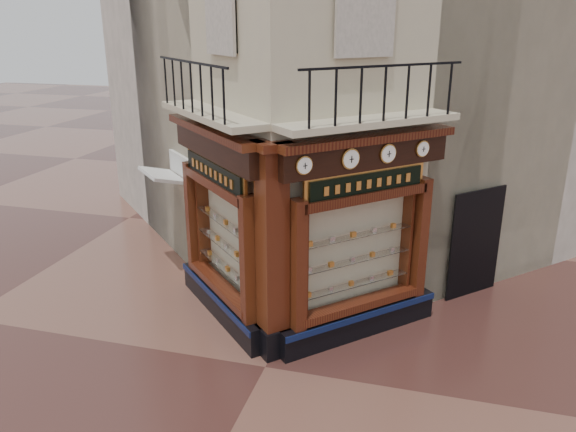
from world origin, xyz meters
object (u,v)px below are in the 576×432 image
(clock_a, at_px, (304,165))
(signboard_right, at_px, (367,183))
(corner_pilaster, at_px, (272,256))
(clock_c, at_px, (388,154))
(clock_d, at_px, (422,149))
(signboard_left, at_px, (214,172))
(clock_b, at_px, (350,159))
(awning, at_px, (169,269))

(clock_a, xyz_separation_m, signboard_right, (0.90, 1.05, -0.52))
(corner_pilaster, bearing_deg, clock_c, -11.48)
(corner_pilaster, distance_m, clock_d, 3.38)
(clock_a, distance_m, signboard_left, 2.34)
(corner_pilaster, distance_m, clock_b, 2.16)
(clock_b, distance_m, signboard_left, 2.76)
(clock_d, xyz_separation_m, signboard_left, (-3.82, -0.74, -0.52))
(clock_a, xyz_separation_m, clock_b, (0.65, 0.65, 0.00))
(clock_a, bearing_deg, signboard_left, 107.52)
(corner_pilaster, bearing_deg, signboard_right, -10.25)
(clock_a, relative_size, clock_d, 1.02)
(clock_b, relative_size, clock_c, 1.04)
(clock_c, height_order, signboard_right, clock_c)
(corner_pilaster, relative_size, clock_c, 11.38)
(corner_pilaster, distance_m, awning, 4.95)
(clock_d, bearing_deg, clock_c, -180.00)
(corner_pilaster, bearing_deg, clock_a, -49.02)
(awning, height_order, signboard_right, signboard_right)
(clock_a, relative_size, signboard_right, 0.17)
(corner_pilaster, height_order, clock_c, corner_pilaster)
(clock_b, bearing_deg, clock_d, 0.00)
(awning, distance_m, signboard_left, 4.17)
(clock_d, relative_size, signboard_right, 0.16)
(clock_c, bearing_deg, signboard_left, 138.00)
(clock_a, bearing_deg, clock_b, -0.00)
(corner_pilaster, relative_size, signboard_right, 2.10)
(corner_pilaster, xyz_separation_m, clock_a, (0.56, -0.04, 1.67))
(clock_c, bearing_deg, clock_a, 180.00)
(clock_c, distance_m, awning, 6.66)
(signboard_left, bearing_deg, clock_a, -162.48)
(corner_pilaster, height_order, clock_d, corner_pilaster)
(clock_c, xyz_separation_m, signboard_left, (-3.25, -0.17, -0.52))
(clock_c, relative_size, clock_d, 1.14)
(corner_pilaster, distance_m, signboard_left, 2.12)
(corner_pilaster, relative_size, awning, 3.02)
(corner_pilaster, xyz_separation_m, clock_d, (2.36, 1.75, 1.67))
(awning, distance_m, signboard_right, 6.17)
(corner_pilaster, bearing_deg, signboard_left, 100.25)
(clock_a, xyz_separation_m, awning, (-4.12, 2.89, -3.62))
(clock_a, bearing_deg, clock_c, 0.00)
(awning, bearing_deg, clock_b, -160.11)
(corner_pilaster, height_order, signboard_left, corner_pilaster)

